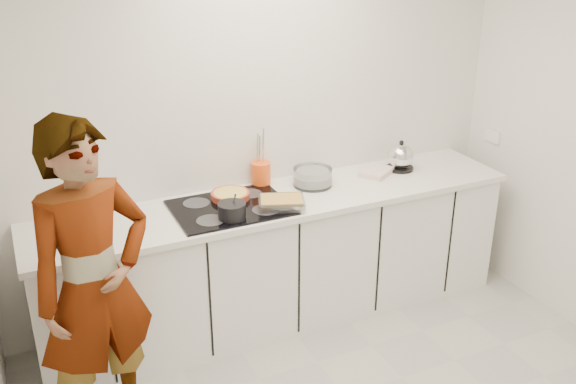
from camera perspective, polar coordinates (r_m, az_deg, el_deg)
name	(u,v)px	position (r m, az deg, el deg)	size (l,w,h in m)	color
wall_back	(260,127)	(4.32, -2.49, 5.78)	(3.60, 0.00, 2.60)	silver
base_cabinets	(280,262)	(4.39, -0.68, -6.20)	(3.20, 0.58, 0.87)	white
countertop	(280,201)	(4.19, -0.71, -0.77)	(3.24, 0.64, 0.04)	white
hob	(231,207)	(4.04, -5.12, -1.37)	(0.72, 0.54, 0.01)	black
tart_dish	(230,195)	(4.15, -5.15, -0.25)	(0.29, 0.29, 0.04)	#A63A27
saucepan	(232,211)	(3.87, -5.01, -1.65)	(0.18, 0.18, 0.16)	black
baking_dish	(281,202)	(4.01, -0.60, -0.89)	(0.34, 0.30, 0.06)	silver
mixing_bowl	(313,178)	(4.36, 2.20, 1.29)	(0.27, 0.27, 0.12)	silver
tea_towel	(376,172)	(4.60, 7.84, 1.78)	(0.24, 0.17, 0.04)	white
kettle	(400,157)	(4.69, 9.96, 3.06)	(0.24, 0.24, 0.22)	black
utensil_crock	(261,174)	(4.35, -2.41, 1.63)	(0.13, 0.13, 0.16)	#F95818
cook	(94,287)	(3.39, -16.83, -8.07)	(0.65, 0.43, 1.78)	white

